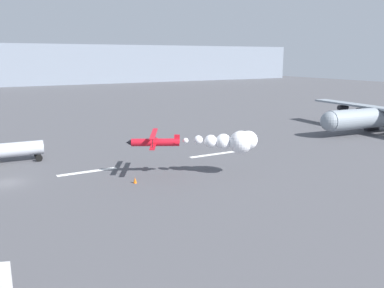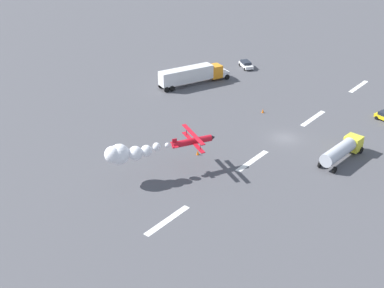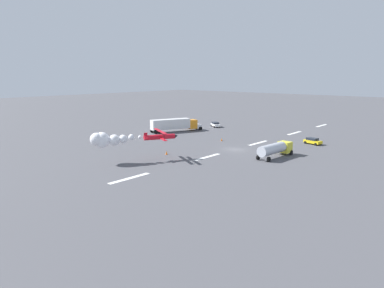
{
  "view_description": "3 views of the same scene",
  "coord_description": "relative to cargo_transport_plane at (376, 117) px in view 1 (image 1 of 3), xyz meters",
  "views": [
    {
      "loc": [
        -3.5,
        -51.97,
        15.05
      ],
      "look_at": [
        25.9,
        0.0,
        2.09
      ],
      "focal_mm": 37.76,
      "sensor_mm": 36.0,
      "label": 1
    },
    {
      "loc": [
        71.18,
        37.5,
        40.44
      ],
      "look_at": [
        17.17,
        -5.97,
        3.95
      ],
      "focal_mm": 50.17,
      "sensor_mm": 36.0,
      "label": 2
    },
    {
      "loc": [
        64.3,
        43.51,
        16.29
      ],
      "look_at": [
        10.03,
        -3.83,
        2.2
      ],
      "focal_mm": 33.39,
      "sensor_mm": 36.0,
      "label": 3
    }
  ],
  "objects": [
    {
      "name": "runway_stripe_4",
      "position": [
        -37.89,
        0.71,
        -3.36
      ],
      "size": [
        8.0,
        0.9,
        0.01
      ],
      "primitive_type": "cube",
      "color": "white",
      "rests_on": "ground"
    },
    {
      "name": "ground_plane",
      "position": [
        -67.5,
        0.71,
        -3.36
      ],
      "size": [
        440.0,
        440.0,
        0.0
      ],
      "primitive_type": "plane",
      "color": "#4C4C51",
      "rests_on": "ground"
    },
    {
      "name": "runway_stripe_3",
      "position": [
        -57.63,
        0.71,
        -3.36
      ],
      "size": [
        8.0,
        0.9,
        0.01
      ],
      "primitive_type": "cube",
      "color": "white",
      "rests_on": "ground"
    },
    {
      "name": "fuel_tanker_truck",
      "position": [
        -66.41,
        11.12,
        -1.62
      ],
      "size": [
        9.75,
        3.32,
        2.9
      ],
      "color": "yellow",
      "rests_on": "ground"
    },
    {
      "name": "cargo_transport_plane",
      "position": [
        0.0,
        0.0,
        0.0
      ],
      "size": [
        27.39,
        34.67,
        11.17
      ],
      "color": "gray",
      "rests_on": "ground"
    },
    {
      "name": "stunt_biplane_red",
      "position": [
        -42.5,
        -9.62,
        1.1
      ],
      "size": [
        15.04,
        10.36,
        2.93
      ],
      "color": "red"
    },
    {
      "name": "traffic_cone_far",
      "position": [
        -53.94,
        -7.02,
        -2.99
      ],
      "size": [
        0.44,
        0.44,
        0.75
      ],
      "primitive_type": "cone",
      "color": "orange",
      "rests_on": "ground"
    }
  ]
}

